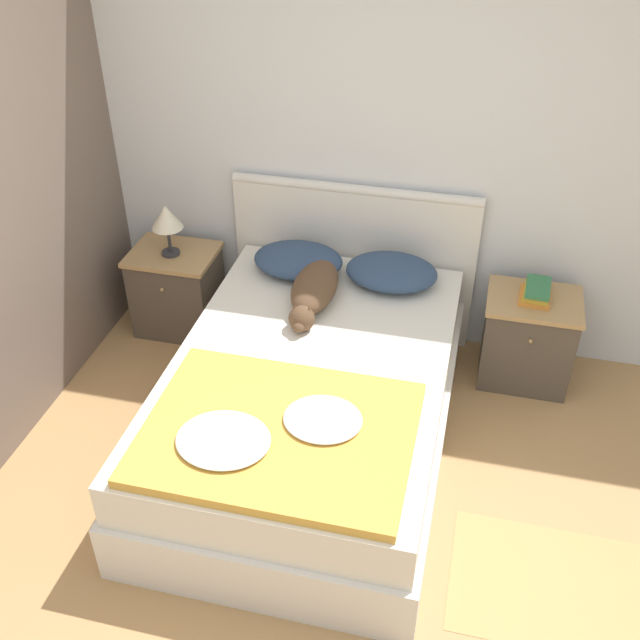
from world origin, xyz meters
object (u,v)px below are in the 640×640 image
object	(u,v)px
pillow_left	(298,260)
table_lamp	(166,219)
nightstand_left	(177,290)
nightstand_right	(527,339)
book_stack	(537,292)
bed	(310,404)
dog	(314,290)
pillow_right	(392,272)

from	to	relation	value
pillow_left	table_lamp	size ratio (longest dim) A/B	1.60
nightstand_left	pillow_left	distance (m)	0.88
table_lamp	pillow_left	bearing A→B (deg)	-0.99
nightstand_right	book_stack	xyz separation A→B (m)	(-0.00, 0.01, 0.31)
nightstand_left	bed	bearing A→B (deg)	-37.62
bed	dog	world-z (taller)	dog
nightstand_left	pillow_left	world-z (taller)	pillow_left
nightstand_right	nightstand_left	bearing A→B (deg)	180.00
nightstand_right	book_stack	world-z (taller)	book_stack
nightstand_left	book_stack	bearing A→B (deg)	0.39
dog	table_lamp	xyz separation A→B (m)	(-0.97, 0.31, 0.15)
nightstand_right	pillow_left	size ratio (longest dim) A/B	1.06
bed	nightstand_right	world-z (taller)	bed
nightstand_right	pillow_right	size ratio (longest dim) A/B	1.06
nightstand_left	table_lamp	xyz separation A→B (m)	(0.00, -0.02, 0.52)
nightstand_left	pillow_right	size ratio (longest dim) A/B	1.06
book_stack	pillow_right	bearing A→B (deg)	-176.56
nightstand_right	book_stack	bearing A→B (deg)	91.45
bed	book_stack	world-z (taller)	book_stack
pillow_left	dog	xyz separation A→B (m)	(0.17, -0.30, 0.01)
pillow_right	dog	bearing A→B (deg)	-141.86
book_stack	table_lamp	size ratio (longest dim) A/B	0.73
pillow_left	table_lamp	xyz separation A→B (m)	(-0.81, 0.01, 0.16)
nightstand_right	dog	size ratio (longest dim) A/B	0.78
pillow_right	book_stack	world-z (taller)	pillow_right
nightstand_right	table_lamp	distance (m)	2.22
nightstand_left	table_lamp	bearing A→B (deg)	-90.00
pillow_right	table_lamp	size ratio (longest dim) A/B	1.60
book_stack	nightstand_right	bearing A→B (deg)	-88.55
nightstand_left	pillow_right	world-z (taller)	pillow_right
dog	table_lamp	distance (m)	1.03
bed	table_lamp	distance (m)	1.45
pillow_right	book_stack	distance (m)	0.81
table_lamp	pillow_right	bearing A→B (deg)	-0.59
bed	nightstand_left	world-z (taller)	bed
dog	table_lamp	size ratio (longest dim) A/B	2.17
bed	pillow_left	xyz separation A→B (m)	(-0.27, 0.80, 0.36)
bed	pillow_right	distance (m)	0.92
nightstand_left	pillow_right	distance (m)	1.40
pillow_right	nightstand_right	bearing A→B (deg)	2.40
pillow_right	table_lamp	distance (m)	1.36
nightstand_left	nightstand_right	xyz separation A→B (m)	(2.16, 0.00, 0.00)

